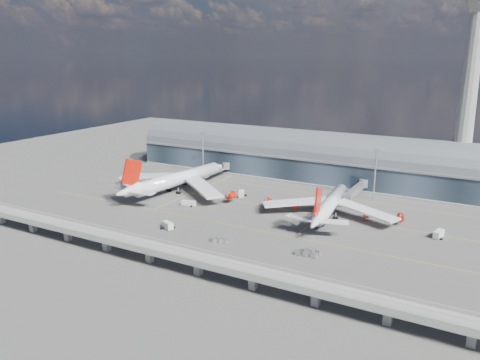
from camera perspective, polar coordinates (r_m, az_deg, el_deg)
The scene contains 20 objects.
ground at distance 208.23m, azimuth -1.24°, elevation -4.36°, with size 500.00×500.00×0.00m, color #474744.
taxi_lines at distance 226.62m, azimuth 1.56°, elevation -2.74°, with size 200.00×80.12×0.01m.
terminal at distance 272.95m, azimuth 6.98°, elevation 2.68°, with size 200.00×30.00×28.00m.
control_tower at distance 253.83m, azimuth 26.07°, elevation 9.58°, with size 19.00×19.00×103.00m.
guideway at distance 164.31m, azimuth -11.01°, elevation -8.10°, with size 220.00×8.50×7.20m.
floodlight_mast_left at distance 275.24m, azimuth -4.54°, elevation 3.33°, with size 3.00×0.70×25.70m.
floodlight_mast_right at distance 236.64m, azimuth 16.15°, elevation 0.86°, with size 3.00×0.70×25.70m.
airliner_left at distance 244.20m, azimuth -7.86°, elevation 0.06°, with size 73.06×76.86×23.44m.
airliner_right at distance 208.82m, azimuth 10.91°, elevation -3.03°, with size 62.25×65.10×20.65m.
jet_bridge_left at distance 269.99m, azimuth -2.85°, elevation 1.30°, with size 4.40×28.00×7.25m.
jet_bridge_right at distance 236.82m, azimuth 14.04°, elevation -1.10°, with size 4.40×32.00×7.25m.
service_truck_0 at distance 256.86m, azimuth -13.47°, elevation -0.67°, with size 3.16×7.31×2.93m.
service_truck_1 at distance 194.32m, azimuth -8.81°, elevation -5.50°, with size 5.86×4.39×3.09m.
service_truck_2 at distance 222.47m, azimuth -6.30°, elevation -2.82°, with size 7.11×3.49×2.48m.
service_truck_3 at distance 198.92m, azimuth 23.06°, elevation -6.09°, with size 3.73×6.52×2.97m.
service_truck_4 at distance 234.72m, azimuth 0.17°, elevation -1.70°, with size 4.51×5.96×3.14m.
service_truck_5 at distance 258.22m, azimuth -6.22°, elevation -0.21°, with size 7.27×5.68×3.32m.
cargo_train_0 at distance 179.25m, azimuth -2.53°, elevation -7.37°, with size 7.11×3.64×1.57m.
cargo_train_1 at distance 171.19m, azimuth 8.69°, elevation -8.64°, with size 7.41×3.78×1.63m.
cargo_train_2 at distance 168.83m, azimuth 8.08°, elevation -8.91°, with size 8.53×2.18×1.89m.
Camera 1 is at (98.78, -169.87, 68.90)m, focal length 35.00 mm.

